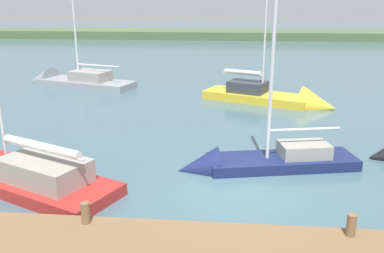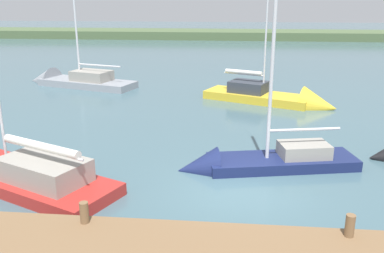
% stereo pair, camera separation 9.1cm
% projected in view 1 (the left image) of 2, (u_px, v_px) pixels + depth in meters
% --- Properties ---
extents(ground_plane, '(200.00, 200.00, 0.00)m').
position_uv_depth(ground_plane, '(238.00, 192.00, 13.79)').
color(ground_plane, '#42606B').
extents(far_shoreline, '(180.00, 8.00, 2.40)m').
position_uv_depth(far_shoreline, '(233.00, 38.00, 65.34)').
color(far_shoreline, '#4C603D').
rests_on(far_shoreline, ground_plane).
extents(mooring_post_near, '(0.23, 0.23, 0.57)m').
position_uv_depth(mooring_post_near, '(86.00, 213.00, 10.68)').
color(mooring_post_near, brown).
rests_on(mooring_post_near, dock_pier).
extents(mooring_post_far, '(0.23, 0.23, 0.57)m').
position_uv_depth(mooring_post_far, '(351.00, 225.00, 10.10)').
color(mooring_post_far, brown).
rests_on(mooring_post_far, dock_pier).
extents(sailboat_mid_channel, '(6.92, 3.01, 8.61)m').
position_uv_depth(sailboat_mid_channel, '(256.00, 165.00, 15.70)').
color(sailboat_mid_channel, navy).
rests_on(sailboat_mid_channel, ground_plane).
extents(sailboat_far_right, '(8.20, 5.21, 8.06)m').
position_uv_depth(sailboat_far_right, '(279.00, 100.00, 25.17)').
color(sailboat_far_right, gold).
rests_on(sailboat_far_right, ground_plane).
extents(sailboat_inner_slip, '(8.99, 4.80, 9.38)m').
position_uv_depth(sailboat_inner_slip, '(69.00, 83.00, 30.52)').
color(sailboat_inner_slip, gray).
rests_on(sailboat_inner_slip, ground_plane).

